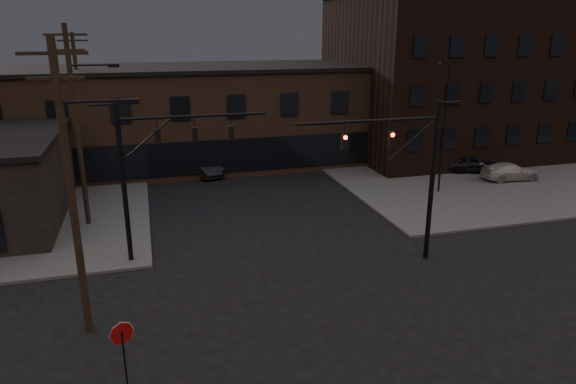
{
  "coord_description": "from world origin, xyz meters",
  "views": [
    {
      "loc": [
        -6.76,
        -16.74,
        11.1
      ],
      "look_at": [
        -0.26,
        6.48,
        3.5
      ],
      "focal_mm": 32.0,
      "sensor_mm": 36.0,
      "label": 1
    }
  ],
  "objects_px": {
    "car_crossing": "(204,165)",
    "traffic_signal_far": "(150,164)",
    "stop_sign": "(123,341)",
    "parked_car_lot_a": "(471,164)",
    "traffic_signal_near": "(412,166)",
    "parked_car_lot_b": "(510,171)"
  },
  "relations": [
    {
      "from": "traffic_signal_near",
      "to": "parked_car_lot_a",
      "type": "distance_m",
      "value": 19.15
    },
    {
      "from": "traffic_signal_far",
      "to": "parked_car_lot_b",
      "type": "height_order",
      "value": "traffic_signal_far"
    },
    {
      "from": "traffic_signal_near",
      "to": "car_crossing",
      "type": "bearing_deg",
      "value": 112.49
    },
    {
      "from": "traffic_signal_far",
      "to": "stop_sign",
      "type": "distance_m",
      "value": 10.55
    },
    {
      "from": "parked_car_lot_b",
      "to": "car_crossing",
      "type": "bearing_deg",
      "value": 73.83
    },
    {
      "from": "stop_sign",
      "to": "car_crossing",
      "type": "relative_size",
      "value": 0.52
    },
    {
      "from": "stop_sign",
      "to": "parked_car_lot_a",
      "type": "relative_size",
      "value": 0.61
    },
    {
      "from": "stop_sign",
      "to": "car_crossing",
      "type": "height_order",
      "value": "stop_sign"
    },
    {
      "from": "car_crossing",
      "to": "stop_sign",
      "type": "bearing_deg",
      "value": -115.55
    },
    {
      "from": "traffic_signal_far",
      "to": "stop_sign",
      "type": "relative_size",
      "value": 3.23
    },
    {
      "from": "stop_sign",
      "to": "parked_car_lot_b",
      "type": "distance_m",
      "value": 32.77
    },
    {
      "from": "traffic_signal_near",
      "to": "car_crossing",
      "type": "xyz_separation_m",
      "value": [
        -7.85,
        18.97,
        -4.15
      ]
    },
    {
      "from": "traffic_signal_far",
      "to": "parked_car_lot_a",
      "type": "xyz_separation_m",
      "value": [
        25.07,
        9.96,
        -4.17
      ]
    },
    {
      "from": "parked_car_lot_b",
      "to": "car_crossing",
      "type": "xyz_separation_m",
      "value": [
        -22.38,
        8.27,
        -0.02
      ]
    },
    {
      "from": "parked_car_lot_a",
      "to": "car_crossing",
      "type": "distance_m",
      "value": 21.56
    },
    {
      "from": "traffic_signal_near",
      "to": "parked_car_lot_b",
      "type": "xyz_separation_m",
      "value": [
        14.53,
        10.7,
        -4.14
      ]
    },
    {
      "from": "stop_sign",
      "to": "car_crossing",
      "type": "xyz_separation_m",
      "value": [
        5.5,
        25.45,
        -1.06
      ]
    },
    {
      "from": "parked_car_lot_a",
      "to": "car_crossing",
      "type": "xyz_separation_m",
      "value": [
        -20.85,
        5.5,
        -0.06
      ]
    },
    {
      "from": "car_crossing",
      "to": "traffic_signal_far",
      "type": "bearing_deg",
      "value": -118.61
    },
    {
      "from": "traffic_signal_far",
      "to": "parked_car_lot_a",
      "type": "height_order",
      "value": "traffic_signal_far"
    },
    {
      "from": "traffic_signal_near",
      "to": "parked_car_lot_b",
      "type": "bearing_deg",
      "value": 36.36
    },
    {
      "from": "traffic_signal_near",
      "to": "parked_car_lot_b",
      "type": "distance_m",
      "value": 18.51
    }
  ]
}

